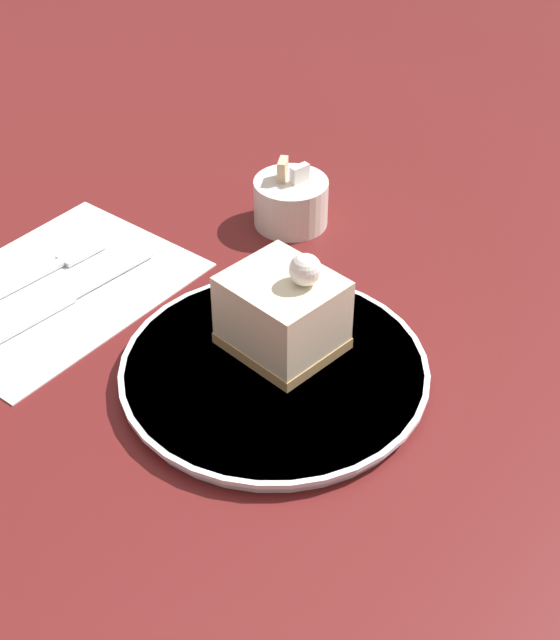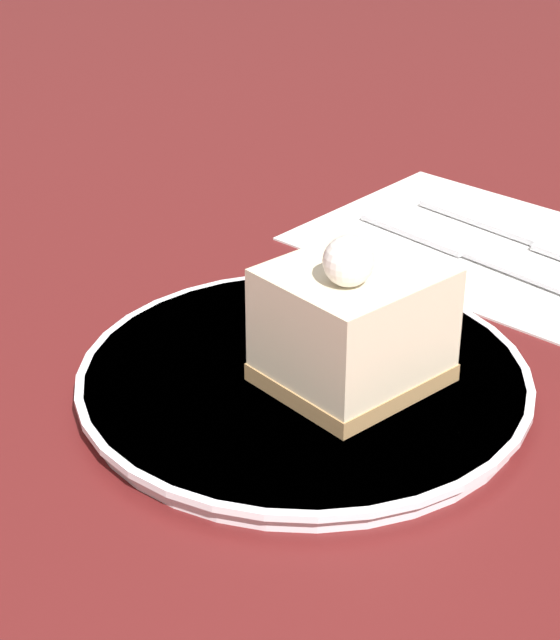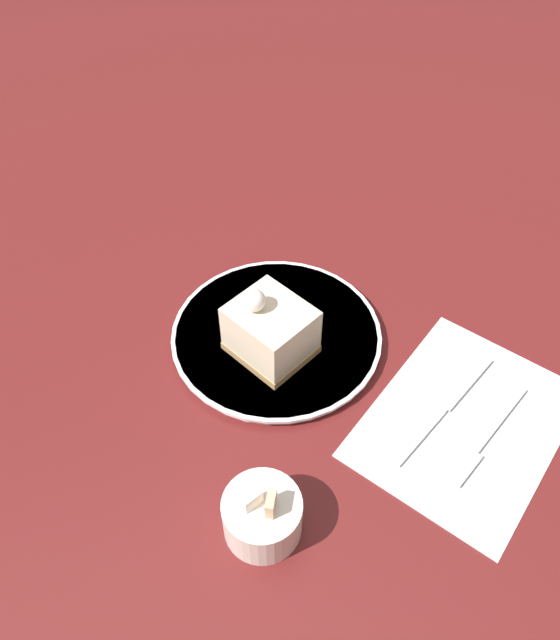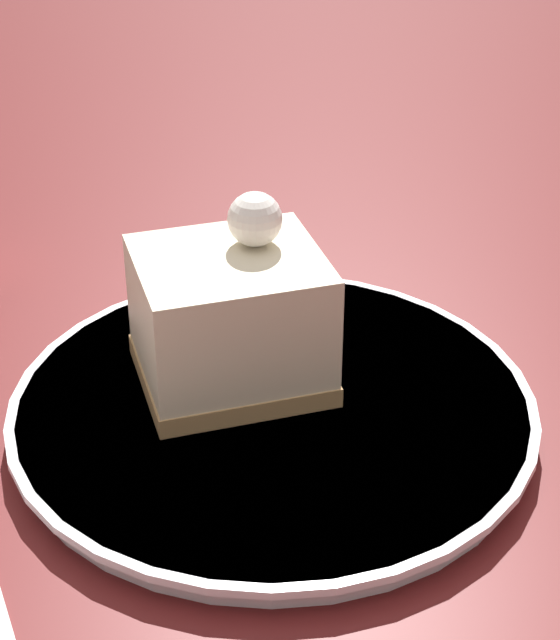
# 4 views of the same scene
# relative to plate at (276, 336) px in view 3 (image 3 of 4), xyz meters

# --- Properties ---
(ground_plane) EXTENTS (4.00, 4.00, 0.00)m
(ground_plane) POSITION_rel_plate_xyz_m (-0.04, -0.01, -0.01)
(ground_plane) COLOR #5B1919
(plate) EXTENTS (0.26, 0.26, 0.01)m
(plate) POSITION_rel_plate_xyz_m (0.00, 0.00, 0.00)
(plate) COLOR white
(plate) RESTS_ON ground_plane
(cake_slice) EXTENTS (0.11, 0.10, 0.09)m
(cake_slice) POSITION_rel_plate_xyz_m (-0.01, 0.03, 0.04)
(cake_slice) COLOR #AD8451
(cake_slice) RESTS_ON plate
(napkin) EXTENTS (0.23, 0.28, 0.00)m
(napkin) POSITION_rel_plate_xyz_m (-0.24, 0.01, -0.01)
(napkin) COLOR white
(napkin) RESTS_ON ground_plane
(fork) EXTENTS (0.06, 0.15, 0.00)m
(fork) POSITION_rel_plate_xyz_m (-0.26, 0.03, -0.00)
(fork) COLOR silver
(fork) RESTS_ON napkin
(knife) EXTENTS (0.06, 0.19, 0.00)m
(knife) POSITION_rel_plate_xyz_m (-0.22, -0.01, -0.00)
(knife) COLOR silver
(knife) RESTS_ON napkin
(sugar_bowl) EXTENTS (0.08, 0.08, 0.07)m
(sugar_bowl) POSITION_rel_plate_xyz_m (-0.10, 0.22, 0.02)
(sugar_bowl) COLOR silver
(sugar_bowl) RESTS_ON ground_plane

